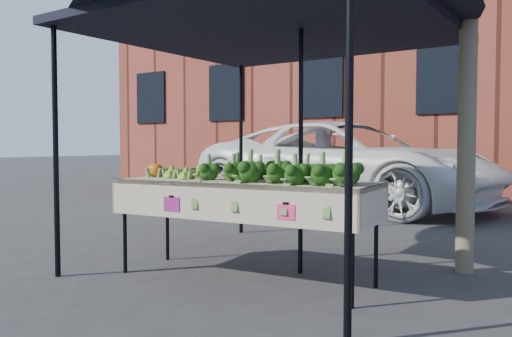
# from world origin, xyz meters

# --- Properties ---
(ground) EXTENTS (90.00, 90.00, 0.00)m
(ground) POSITION_xyz_m (0.00, 0.00, 0.00)
(ground) COLOR #2C2C2E
(table) EXTENTS (2.46, 1.02, 0.90)m
(table) POSITION_xyz_m (-0.19, 0.00, 0.45)
(table) COLOR #BCA88E
(table) RESTS_ON ground
(canopy) EXTENTS (3.16, 3.16, 2.74)m
(canopy) POSITION_xyz_m (-0.23, 0.58, 1.37)
(canopy) COLOR black
(canopy) RESTS_ON ground
(broccoli_heap) EXTENTS (1.52, 0.55, 0.24)m
(broccoli_heap) POSITION_xyz_m (0.17, 0.03, 1.02)
(broccoli_heap) COLOR black
(broccoli_heap) RESTS_ON table
(romanesco_cluster) EXTENTS (0.42, 0.56, 0.19)m
(romanesco_cluster) POSITION_xyz_m (-0.86, 0.04, 0.99)
(romanesco_cluster) COLOR #78AC2F
(romanesco_cluster) RESTS_ON table
(cauliflower_pair) EXTENTS (0.19, 0.19, 0.17)m
(cauliflower_pair) POSITION_xyz_m (-1.24, -0.05, 0.98)
(cauliflower_pair) COLOR orange
(cauliflower_pair) RESTS_ON table
(vehicle) EXTENTS (1.95, 2.94, 6.03)m
(vehicle) POSITION_xyz_m (-1.72, 5.59, 3.01)
(vehicle) COLOR white
(vehicle) RESTS_ON ground
(street_tree) EXTENTS (2.47, 2.47, 4.87)m
(street_tree) POSITION_xyz_m (1.40, 1.41, 2.44)
(street_tree) COLOR #1E4C14
(street_tree) RESTS_ON ground
(building_left) EXTENTS (12.00, 8.00, 9.00)m
(building_left) POSITION_xyz_m (-5.00, 12.00, 4.50)
(building_left) COLOR maroon
(building_left) RESTS_ON ground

